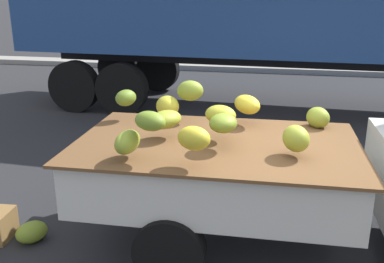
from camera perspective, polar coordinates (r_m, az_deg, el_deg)
The scene contains 3 objects.
ground at distance 4.84m, azimuth 12.41°, elevation -13.89°, with size 220.00×220.00×0.00m, color #28282B.
curb_strip at distance 14.53m, azimuth 12.21°, elevation 7.81°, with size 80.00×0.80×0.16m, color gray.
fallen_banana_bunch_near_tailgate at distance 5.00m, azimuth -19.91°, elevation -12.05°, with size 0.33×0.25×0.22m, color olive.
Camera 1 is at (-0.19, -4.13, 2.51)m, focal length 41.49 mm.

